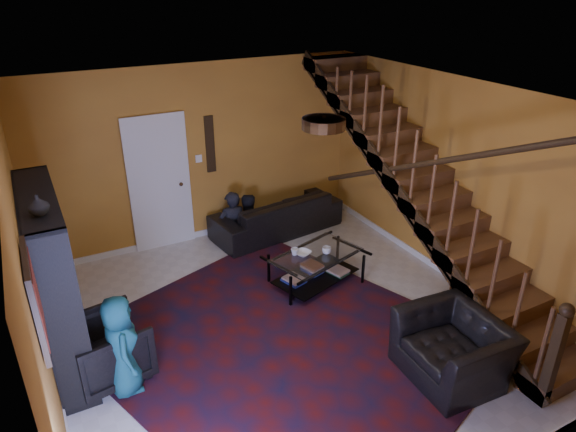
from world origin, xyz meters
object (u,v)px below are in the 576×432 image
at_px(bookshelf, 56,285).
at_px(armchair_left, 109,348).
at_px(sofa, 277,214).
at_px(coffee_table, 316,267).
at_px(armchair_right, 453,349).

height_order(bookshelf, armchair_left, bookshelf).
height_order(sofa, armchair_left, armchair_left).
bearing_deg(armchair_left, coffee_table, -88.53).
distance_m(bookshelf, sofa, 3.93).
distance_m(bookshelf, coffee_table, 3.31).
bearing_deg(sofa, coffee_table, 74.19).
distance_m(armchair_left, coffee_table, 2.93).
height_order(bookshelf, coffee_table, bookshelf).
relative_size(bookshelf, armchair_left, 2.55).
bearing_deg(bookshelf, sofa, 25.98).
relative_size(sofa, armchair_left, 2.78).
bearing_deg(armchair_left, sofa, -63.62).
distance_m(armchair_right, coffee_table, 2.28).
bearing_deg(coffee_table, sofa, 81.57).
distance_m(sofa, armchair_right, 3.94).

